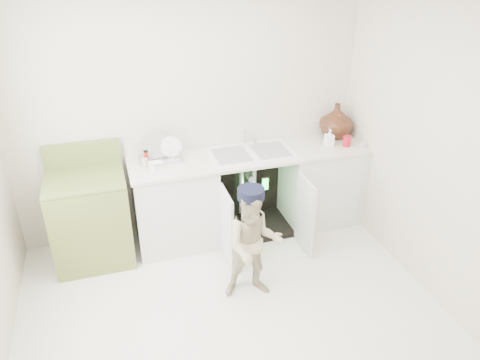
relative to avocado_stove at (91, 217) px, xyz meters
The scene contains 5 objects.
ground 1.65m from the avocado_stove, 47.99° to the right, with size 3.50×3.50×0.00m, color silver.
room_shell 1.78m from the avocado_stove, 47.99° to the right, with size 6.00×5.50×1.26m.
counter_run 1.66m from the avocado_stove, ahead, with size 2.44×1.02×1.27m.
avocado_stove is the anchor object (origin of this frame).
repair_worker 1.64m from the avocado_stove, 36.25° to the right, with size 0.64×0.89×1.05m.
Camera 1 is at (-0.81, -2.85, 2.84)m, focal length 35.00 mm.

